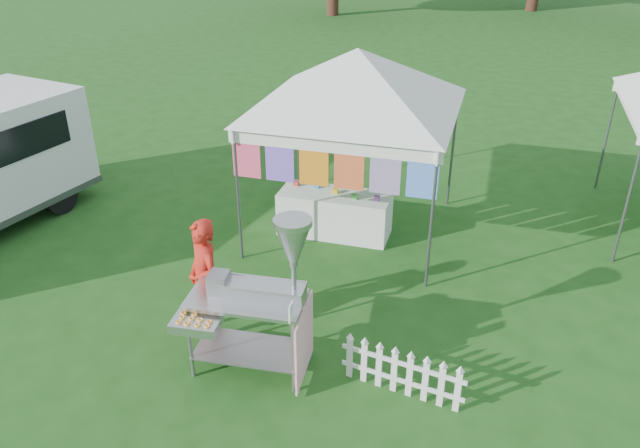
% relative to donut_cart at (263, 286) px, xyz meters
% --- Properties ---
extents(ground, '(120.00, 120.00, 0.00)m').
position_rel_donut_cart_xyz_m(ground, '(0.12, 0.25, -1.19)').
color(ground, '#1A4914').
rests_on(ground, ground).
extents(canopy_main, '(4.24, 4.24, 3.45)m').
position_rel_donut_cart_xyz_m(canopy_main, '(0.12, 3.75, 1.80)').
color(canopy_main, '#59595E').
rests_on(canopy_main, ground).
extents(donut_cart, '(1.44, 1.09, 2.02)m').
position_rel_donut_cart_xyz_m(donut_cart, '(0.00, 0.00, 0.00)').
color(donut_cart, gray).
rests_on(donut_cart, ground).
extents(vendor, '(0.69, 0.67, 1.60)m').
position_rel_donut_cart_xyz_m(vendor, '(-0.97, 0.48, -0.39)').
color(vendor, red).
rests_on(vendor, ground).
extents(picket_fence, '(1.42, 0.27, 0.56)m').
position_rel_donut_cart_xyz_m(picket_fence, '(1.57, 0.07, -0.90)').
color(picket_fence, silver).
rests_on(picket_fence, ground).
extents(display_table, '(1.80, 0.70, 0.72)m').
position_rel_donut_cart_xyz_m(display_table, '(-0.14, 3.51, -0.83)').
color(display_table, white).
rests_on(display_table, ground).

